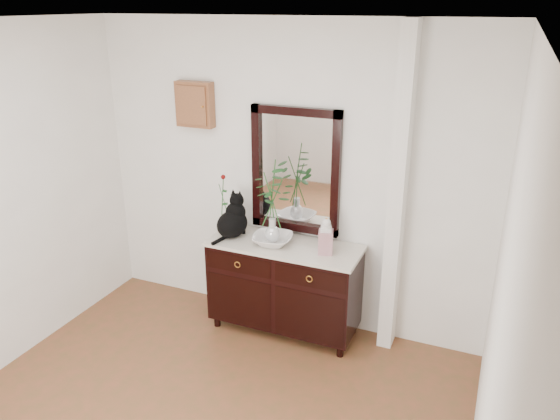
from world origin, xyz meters
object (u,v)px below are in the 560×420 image
at_px(cat, 232,216).
at_px(lotus_bowl, 272,240).
at_px(sideboard, 284,283).
at_px(ginger_jar, 326,235).

xyz_separation_m(cat, lotus_bowl, (0.40, -0.02, -0.15)).
height_order(sideboard, cat, cat).
height_order(sideboard, ginger_jar, ginger_jar).
height_order(cat, ginger_jar, cat).
relative_size(cat, lotus_bowl, 1.15).
height_order(sideboard, lotus_bowl, lotus_bowl).
bearing_deg(lotus_bowl, sideboard, 22.20).
distance_m(sideboard, ginger_jar, 0.66).
distance_m(sideboard, cat, 0.75).
bearing_deg(ginger_jar, sideboard, 175.50).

